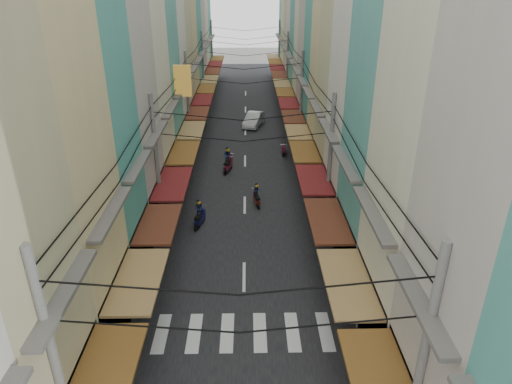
{
  "coord_description": "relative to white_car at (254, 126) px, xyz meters",
  "views": [
    {
      "loc": [
        0.26,
        -21.04,
        13.79
      ],
      "look_at": [
        0.7,
        3.29,
        2.25
      ],
      "focal_mm": 32.0,
      "sensor_mm": 36.0,
      "label": 1
    }
  ],
  "objects": [
    {
      "name": "sidewalk_right",
      "position": [
        5.63,
        -3.79,
        0.03
      ],
      "size": [
        3.0,
        80.0,
        0.06
      ],
      "primitive_type": "cube",
      "color": "gray",
      "rests_on": "ground"
    },
    {
      "name": "traffic_sign",
      "position": [
        3.92,
        -29.97,
        2.01
      ],
      "size": [
        0.1,
        0.61,
        2.78
      ],
      "color": "slate",
      "rests_on": "ground"
    },
    {
      "name": "moving_scooters",
      "position": [
        -1.53,
        -14.98,
        0.55
      ],
      "size": [
        6.4,
        14.02,
        1.98
      ],
      "color": "black",
      "rests_on": "ground"
    },
    {
      "name": "parked_scooters",
      "position": [
        3.64,
        -27.28,
        0.47
      ],
      "size": [
        12.55,
        11.63,
        1.0
      ],
      "color": "black",
      "rests_on": "ground"
    },
    {
      "name": "crosswalk",
      "position": [
        -0.87,
        -29.79,
        0.03
      ],
      "size": [
        7.55,
        2.4,
        0.01
      ],
      "color": "silver",
      "rests_on": "ground"
    },
    {
      "name": "market_umbrella",
      "position": [
        5.75,
        -28.81,
        1.99
      ],
      "size": [
        2.14,
        2.14,
        2.26
      ],
      "color": "#B2B2B7",
      "rests_on": "ground"
    },
    {
      "name": "sidewalk_left",
      "position": [
        -7.37,
        -3.79,
        0.03
      ],
      "size": [
        3.0,
        80.0,
        0.06
      ],
      "primitive_type": "cube",
      "color": "gray",
      "rests_on": "ground"
    },
    {
      "name": "white_car",
      "position": [
        0.0,
        0.0,
        0.0
      ],
      "size": [
        5.07,
        3.04,
        1.67
      ],
      "primitive_type": "imported",
      "rotation": [
        0.0,
        0.0,
        -0.27
      ],
      "color": "silver",
      "rests_on": "ground"
    },
    {
      "name": "ground",
      "position": [
        -0.87,
        -23.79,
        0.0
      ],
      "size": [
        160.0,
        160.0,
        0.0
      ],
      "primitive_type": "plane",
      "color": "slate",
      "rests_on": "ground"
    },
    {
      "name": "bicycle",
      "position": [
        5.92,
        -20.79,
        0.0
      ],
      "size": [
        1.65,
        1.01,
        1.06
      ],
      "primitive_type": "imported",
      "rotation": [
        0.0,
        0.0,
        1.87
      ],
      "color": "black",
      "rests_on": "ground"
    },
    {
      "name": "pedestrians",
      "position": [
        -5.68,
        -22.42,
        1.07
      ],
      "size": [
        12.89,
        20.82,
        2.21
      ],
      "color": "black",
      "rests_on": "ground"
    },
    {
      "name": "utility_poles",
      "position": [
        -0.87,
        -8.78,
        6.59
      ],
      "size": [
        10.2,
        66.13,
        8.2
      ],
      "color": "slate",
      "rests_on": "ground"
    },
    {
      "name": "building_row_right",
      "position": [
        7.05,
        -7.35,
        9.41
      ],
      "size": [
        7.8,
        68.98,
        22.59
      ],
      "color": "teal",
      "rests_on": "ground"
    },
    {
      "name": "road",
      "position": [
        -0.87,
        -3.79,
        0.01
      ],
      "size": [
        10.0,
        80.0,
        0.02
      ],
      "primitive_type": "cube",
      "color": "black",
      "rests_on": "ground"
    },
    {
      "name": "building_row_left",
      "position": [
        -8.78,
        -7.23,
        9.78
      ],
      "size": [
        7.8,
        67.67,
        23.7
      ],
      "color": "beige",
      "rests_on": "ground"
    }
  ]
}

